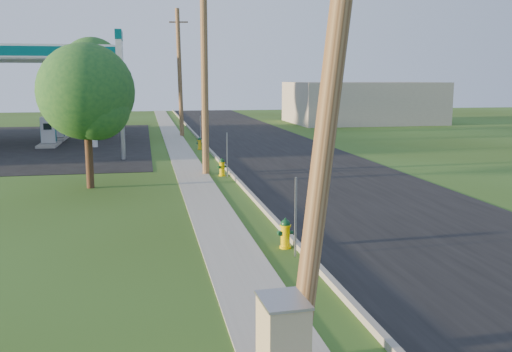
{
  "coord_description": "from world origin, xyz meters",
  "views": [
    {
      "loc": [
        -3.32,
        -8.98,
        4.37
      ],
      "look_at": [
        0.0,
        8.0,
        1.4
      ],
      "focal_mm": 40.0,
      "sensor_mm": 36.0,
      "label": 1
    }
  ],
  "objects_px": {
    "hydrant_mid": "(222,167)",
    "utility_pole_near": "(335,48)",
    "tree_lot": "(93,70)",
    "utility_cabinet": "(283,346)",
    "price_pylon": "(120,58)",
    "fuel_pump_ne": "(49,135)",
    "hydrant_far": "(200,143)",
    "utility_pole_mid": "(204,65)",
    "fuel_pump_se": "(58,130)",
    "hydrant_near": "(285,233)",
    "tree_verge": "(89,95)",
    "utility_pole_far": "(180,73)"
  },
  "relations": [
    {
      "from": "utility_pole_near",
      "to": "fuel_pump_se",
      "type": "bearing_deg",
      "value": 104.27
    },
    {
      "from": "fuel_pump_se",
      "to": "hydrant_far",
      "type": "relative_size",
      "value": 4.15
    },
    {
      "from": "price_pylon",
      "to": "tree_lot",
      "type": "height_order",
      "value": "tree_lot"
    },
    {
      "from": "utility_pole_far",
      "to": "tree_lot",
      "type": "bearing_deg",
      "value": 135.78
    },
    {
      "from": "utility_pole_mid",
      "to": "utility_cabinet",
      "type": "relative_size",
      "value": 7.02
    },
    {
      "from": "fuel_pump_se",
      "to": "hydrant_near",
      "type": "height_order",
      "value": "fuel_pump_se"
    },
    {
      "from": "hydrant_mid",
      "to": "utility_pole_near",
      "type": "bearing_deg",
      "value": -92.19
    },
    {
      "from": "hydrant_near",
      "to": "utility_pole_near",
      "type": "bearing_deg",
      "value": -97.49
    },
    {
      "from": "utility_pole_near",
      "to": "hydrant_far",
      "type": "distance_m",
      "value": 27.65
    },
    {
      "from": "hydrant_far",
      "to": "utility_cabinet",
      "type": "relative_size",
      "value": 0.55
    },
    {
      "from": "price_pylon",
      "to": "hydrant_mid",
      "type": "bearing_deg",
      "value": -53.5
    },
    {
      "from": "tree_lot",
      "to": "hydrant_far",
      "type": "xyz_separation_m",
      "value": [
        7.42,
        -15.35,
        -4.65
      ]
    },
    {
      "from": "hydrant_far",
      "to": "utility_pole_far",
      "type": "bearing_deg",
      "value": 93.95
    },
    {
      "from": "fuel_pump_ne",
      "to": "hydrant_far",
      "type": "xyz_separation_m",
      "value": [
        9.5,
        -3.71,
        -0.35
      ]
    },
    {
      "from": "price_pylon",
      "to": "utility_cabinet",
      "type": "bearing_deg",
      "value": -83.04
    },
    {
      "from": "tree_lot",
      "to": "utility_pole_mid",
      "type": "bearing_deg",
      "value": -74.53
    },
    {
      "from": "utility_pole_mid",
      "to": "tree_verge",
      "type": "distance_m",
      "value": 5.62
    },
    {
      "from": "hydrant_mid",
      "to": "utility_pole_mid",
      "type": "bearing_deg",
      "value": 134.81
    },
    {
      "from": "hydrant_far",
      "to": "hydrant_mid",
      "type": "bearing_deg",
      "value": -89.65
    },
    {
      "from": "utility_pole_mid",
      "to": "fuel_pump_se",
      "type": "bearing_deg",
      "value": 117.63
    },
    {
      "from": "utility_cabinet",
      "to": "utility_pole_mid",
      "type": "bearing_deg",
      "value": 87.15
    },
    {
      "from": "utility_pole_near",
      "to": "price_pylon",
      "type": "height_order",
      "value": "utility_pole_near"
    },
    {
      "from": "fuel_pump_ne",
      "to": "hydrant_far",
      "type": "distance_m",
      "value": 10.21
    },
    {
      "from": "fuel_pump_ne",
      "to": "price_pylon",
      "type": "bearing_deg",
      "value": -56.31
    },
    {
      "from": "utility_pole_mid",
      "to": "fuel_pump_se",
      "type": "relative_size",
      "value": 3.06
    },
    {
      "from": "price_pylon",
      "to": "tree_verge",
      "type": "xyz_separation_m",
      "value": [
        -0.95,
        -8.06,
        -1.73
      ]
    },
    {
      "from": "fuel_pump_ne",
      "to": "hydrant_far",
      "type": "relative_size",
      "value": 4.15
    },
    {
      "from": "utility_pole_near",
      "to": "utility_pole_mid",
      "type": "bearing_deg",
      "value": 90.0
    },
    {
      "from": "fuel_pump_se",
      "to": "tree_verge",
      "type": "xyz_separation_m",
      "value": [
        4.05,
        -19.56,
        2.98
      ]
    },
    {
      "from": "utility_pole_near",
      "to": "hydrant_near",
      "type": "xyz_separation_m",
      "value": [
        0.78,
        5.94,
        -4.41
      ]
    },
    {
      "from": "utility_pole_far",
      "to": "fuel_pump_ne",
      "type": "height_order",
      "value": "utility_pole_far"
    },
    {
      "from": "hydrant_mid",
      "to": "tree_lot",
      "type": "bearing_deg",
      "value": 106.47
    },
    {
      "from": "tree_lot",
      "to": "utility_cabinet",
      "type": "bearing_deg",
      "value": -82.29
    },
    {
      "from": "utility_pole_near",
      "to": "tree_lot",
      "type": "bearing_deg",
      "value": 99.09
    },
    {
      "from": "tree_verge",
      "to": "utility_pole_mid",
      "type": "bearing_deg",
      "value": 27.81
    },
    {
      "from": "price_pylon",
      "to": "tree_lot",
      "type": "bearing_deg",
      "value": 98.67
    },
    {
      "from": "fuel_pump_ne",
      "to": "hydrant_mid",
      "type": "height_order",
      "value": "fuel_pump_ne"
    },
    {
      "from": "fuel_pump_ne",
      "to": "fuel_pump_se",
      "type": "xyz_separation_m",
      "value": [
        0.0,
        4.0,
        0.0
      ]
    },
    {
      "from": "utility_pole_near",
      "to": "hydrant_near",
      "type": "distance_m",
      "value": 7.44
    },
    {
      "from": "price_pylon",
      "to": "hydrant_mid",
      "type": "distance_m",
      "value": 9.17
    },
    {
      "from": "fuel_pump_se",
      "to": "utility_cabinet",
      "type": "distance_m",
      "value": 36.67
    },
    {
      "from": "utility_pole_mid",
      "to": "hydrant_mid",
      "type": "bearing_deg",
      "value": -45.19
    },
    {
      "from": "fuel_pump_se",
      "to": "tree_lot",
      "type": "relative_size",
      "value": 0.41
    },
    {
      "from": "fuel_pump_se",
      "to": "tree_verge",
      "type": "height_order",
      "value": "tree_verge"
    },
    {
      "from": "utility_pole_mid",
      "to": "hydrant_near",
      "type": "xyz_separation_m",
      "value": [
        0.78,
        -12.06,
        -4.56
      ]
    },
    {
      "from": "fuel_pump_ne",
      "to": "hydrant_mid",
      "type": "bearing_deg",
      "value": -55.02
    },
    {
      "from": "hydrant_mid",
      "to": "hydrant_near",
      "type": "bearing_deg",
      "value": -89.41
    },
    {
      "from": "utility_pole_mid",
      "to": "price_pylon",
      "type": "xyz_separation_m",
      "value": [
        -3.9,
        5.5,
        0.48
      ]
    },
    {
      "from": "fuel_pump_se",
      "to": "hydrant_far",
      "type": "height_order",
      "value": "fuel_pump_se"
    },
    {
      "from": "utility_pole_far",
      "to": "hydrant_mid",
      "type": "distance_m",
      "value": 19.19
    }
  ]
}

